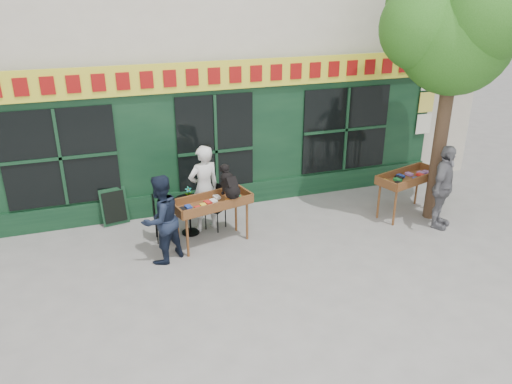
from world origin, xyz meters
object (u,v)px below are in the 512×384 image
book_cart_center (212,205)px  man_left (161,219)px  woman (204,189)px  bistro_table (189,209)px  dog (230,181)px  book_cart_right (408,180)px  man_right (443,187)px

book_cart_center → man_left: man_left is taller
woman → bistro_table: woman is taller
man_left → bistro_table: bearing=-159.7°
bistro_table → woman: bearing=15.4°
dog → bistro_table: size_ratio=0.79×
book_cart_right → bistro_table: book_cart_right is taller
woman → bistro_table: 0.51m
woman → man_right: woman is taller
dog → bistro_table: bearing=125.6°
book_cart_center → man_right: 4.75m
book_cart_center → dog: 0.59m
book_cart_right → bistro_table: (-4.72, 0.65, -0.28)m
book_cart_center → man_right: bearing=-23.4°
man_right → woman: bearing=125.5°
woman → book_cart_center: bearing=76.8°
book_cart_center → bistro_table: book_cart_center is taller
man_right → bistro_table: man_right is taller
dog → man_left: 1.49m
book_cart_right → bistro_table: bearing=155.4°
book_cart_center → woman: woman is taller
dog → man_left: man_left is taller
woman → dog: bearing=103.4°
woman → book_cart_right: bearing=157.2°
book_cart_center → book_cart_right: 4.38m
man_right → man_left: (-5.72, 0.50, -0.05)m
book_cart_right → book_cart_center: bearing=162.0°
man_left → woman: bearing=-168.1°
book_cart_right → man_right: size_ratio=0.90×
bistro_table → book_cart_right: bearing=-7.8°
book_cart_center → dog: bearing=-21.3°
bistro_table → man_left: size_ratio=0.45×
book_cart_center → woman: size_ratio=0.88×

